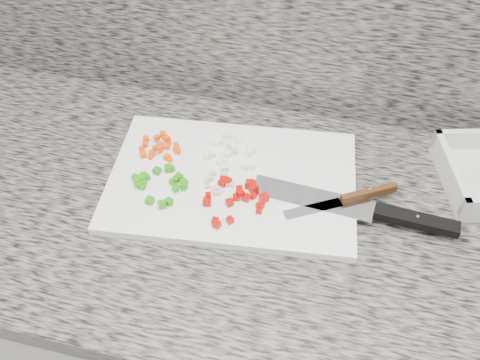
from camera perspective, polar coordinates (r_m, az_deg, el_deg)
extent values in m
cube|color=silver|center=(1.36, 3.94, -16.54)|extent=(3.92, 0.62, 0.86)
cube|color=#66625A|center=(0.98, 5.26, -4.58)|extent=(3.96, 0.64, 0.04)
cube|color=white|center=(1.00, -0.84, -0.07)|extent=(0.49, 0.35, 0.02)
cube|color=#FB4905|center=(1.06, -7.80, 3.53)|extent=(0.01, 0.01, 0.01)
cube|color=#FB4905|center=(1.06, -6.77, 3.40)|extent=(0.01, 0.01, 0.01)
cube|color=#FB4905|center=(1.05, -6.87, 3.24)|extent=(0.01, 0.01, 0.01)
cube|color=#FB4905|center=(1.04, -7.76, 2.40)|extent=(0.01, 0.01, 0.01)
cube|color=#FB4905|center=(1.05, -6.68, 3.08)|extent=(0.01, 0.01, 0.01)
cube|color=#FB4905|center=(1.05, -10.29, 2.69)|extent=(0.02, 0.02, 0.01)
cube|color=#FB4905|center=(1.05, -9.41, 2.87)|extent=(0.01, 0.01, 0.01)
cube|color=#FB4905|center=(1.06, -9.03, 3.39)|extent=(0.01, 0.01, 0.01)
cube|color=#FB4905|center=(1.07, -7.86, 4.44)|extent=(0.02, 0.02, 0.01)
cube|color=#FB4905|center=(1.05, -9.34, 2.77)|extent=(0.01, 0.01, 0.01)
cube|color=#FB4905|center=(1.06, -6.86, 3.75)|extent=(0.01, 0.01, 0.01)
cube|color=#FB4905|center=(1.05, -9.54, 2.42)|extent=(0.01, 0.01, 0.01)
cube|color=#FB4905|center=(1.08, -7.98, 4.49)|extent=(0.01, 0.01, 0.01)
cube|color=#FB4905|center=(1.05, -8.58, 3.41)|extent=(0.01, 0.01, 0.01)
cube|color=#FB4905|center=(1.07, -8.88, 4.45)|extent=(0.01, 0.01, 0.01)
cube|color=#FB4905|center=(1.06, -8.49, 3.79)|extent=(0.01, 0.01, 0.01)
cube|color=#FB4905|center=(1.07, -10.47, 3.31)|extent=(0.01, 0.01, 0.01)
cube|color=#FB4905|center=(1.09, -8.25, 4.87)|extent=(0.01, 0.01, 0.01)
cube|color=#FB4905|center=(1.08, -10.00, 4.32)|extent=(0.02, 0.02, 0.01)
cube|color=#FB4905|center=(1.07, -7.63, 3.95)|extent=(0.01, 0.01, 0.01)
cube|color=#FB4905|center=(1.05, -8.56, 3.34)|extent=(0.01, 0.01, 0.01)
cube|color=#FB4905|center=(1.07, -10.10, 3.77)|extent=(0.01, 0.01, 0.01)
cube|color=#FB4905|center=(1.04, -7.49, 2.17)|extent=(0.01, 0.01, 0.01)
cube|color=white|center=(1.05, 1.15, 3.30)|extent=(0.01, 0.01, 0.01)
cube|color=white|center=(1.07, -0.67, 4.73)|extent=(0.01, 0.01, 0.01)
cube|color=white|center=(1.04, -3.00, 2.74)|extent=(0.02, 0.02, 0.01)
cube|color=white|center=(1.01, 0.59, 1.56)|extent=(0.02, 0.02, 0.01)
cube|color=white|center=(1.04, -1.34, 2.80)|extent=(0.01, 0.01, 0.01)
cube|color=white|center=(1.04, 1.25, 3.14)|extent=(0.02, 0.02, 0.01)
cube|color=white|center=(1.06, -1.97, 4.17)|extent=(0.01, 0.01, 0.01)
cube|color=white|center=(1.02, -2.20, 1.93)|extent=(0.01, 0.01, 0.01)
cube|color=white|center=(1.06, -2.71, 4.08)|extent=(0.02, 0.02, 0.01)
cube|color=white|center=(1.02, -1.87, 2.05)|extent=(0.01, 0.01, 0.01)
cube|color=white|center=(1.08, -1.40, 4.88)|extent=(0.01, 0.01, 0.01)
cube|color=white|center=(1.03, -0.60, 3.42)|extent=(0.01, 0.01, 0.01)
cube|color=white|center=(1.08, -1.14, 4.85)|extent=(0.01, 0.01, 0.01)
cube|color=white|center=(1.06, -0.15, 4.17)|extent=(0.01, 0.01, 0.01)
cube|color=white|center=(1.01, -1.64, 1.34)|extent=(0.02, 0.02, 0.01)
cube|color=white|center=(1.03, -3.63, 2.52)|extent=(0.02, 0.02, 0.01)
cube|color=white|center=(1.06, -2.42, 3.96)|extent=(0.01, 0.01, 0.01)
cube|color=white|center=(1.01, 1.21, 1.47)|extent=(0.01, 0.01, 0.01)
cube|color=white|center=(1.04, -1.10, 3.92)|extent=(0.01, 0.01, 0.01)
cube|color=white|center=(1.04, 0.91, 2.83)|extent=(0.02, 0.02, 0.01)
cube|color=#248B0C|center=(1.00, -10.43, 0.07)|extent=(0.02, 0.02, 0.01)
cube|color=#248B0C|center=(0.98, -6.11, -0.86)|extent=(0.01, 0.01, 0.01)
cube|color=#248B0C|center=(0.98, -6.90, -0.99)|extent=(0.01, 0.01, 0.01)
cube|color=#248B0C|center=(0.96, -7.61, -2.27)|extent=(0.02, 0.02, 0.01)
cube|color=#248B0C|center=(0.96, -7.48, -2.38)|extent=(0.01, 0.01, 0.01)
cube|color=#248B0C|center=(0.96, -8.31, -2.61)|extent=(0.02, 0.02, 0.01)
cube|color=#248B0C|center=(1.01, -10.26, 0.42)|extent=(0.02, 0.02, 0.01)
cube|color=#248B0C|center=(0.99, -6.03, -0.18)|extent=(0.02, 0.02, 0.01)
cube|color=#248B0C|center=(0.99, -10.38, -0.74)|extent=(0.01, 0.01, 0.01)
cube|color=#248B0C|center=(1.01, -9.94, 0.30)|extent=(0.02, 0.02, 0.01)
cube|color=#248B0C|center=(1.00, -10.86, -0.12)|extent=(0.02, 0.02, 0.01)
cube|color=#248B0C|center=(1.00, -10.24, -0.30)|extent=(0.01, 0.01, 0.01)
cube|color=#248B0C|center=(1.01, -11.10, 0.26)|extent=(0.01, 0.01, 0.01)
cube|color=#248B0C|center=(0.99, -7.26, -0.20)|extent=(0.01, 0.01, 0.01)
cube|color=#248B0C|center=(0.97, -9.61, -2.16)|extent=(0.01, 0.01, 0.01)
cube|color=#248B0C|center=(1.00, -6.90, 0.07)|extent=(0.01, 0.01, 0.01)
cube|color=#248B0C|center=(1.00, -6.55, 0.34)|extent=(0.02, 0.02, 0.01)
cube|color=#248B0C|center=(0.98, -6.06, -0.57)|extent=(0.02, 0.02, 0.01)
cube|color=#248B0C|center=(1.02, -7.64, 1.24)|extent=(0.02, 0.02, 0.01)
cube|color=#248B0C|center=(1.00, -10.84, -0.52)|extent=(0.01, 0.01, 0.01)
cube|color=#248B0C|center=(0.98, -6.93, -0.78)|extent=(0.01, 0.01, 0.01)
cube|color=#248B0C|center=(1.01, -8.85, 0.98)|extent=(0.01, 0.01, 0.01)
cube|color=#248B0C|center=(1.02, -7.23, 1.21)|extent=(0.01, 0.01, 0.01)
cube|color=#B40A02|center=(0.95, -1.14, -2.42)|extent=(0.02, 0.02, 0.01)
cube|color=#B40A02|center=(0.96, 1.42, -1.71)|extent=(0.01, 0.01, 0.01)
cube|color=#B40A02|center=(0.92, -2.48, -4.76)|extent=(0.01, 0.01, 0.01)
cube|color=#B40A02|center=(0.98, -1.84, -0.26)|extent=(0.02, 0.02, 0.01)
cube|color=#B40A02|center=(0.95, 0.01, -1.33)|extent=(0.01, 0.01, 0.01)
cube|color=#B40A02|center=(0.96, -3.43, -1.62)|extent=(0.01, 0.01, 0.01)
cube|color=#B40A02|center=(0.97, 1.45, -0.92)|extent=(0.02, 0.02, 0.01)
cube|color=#B40A02|center=(0.92, -1.08, -4.29)|extent=(0.02, 0.02, 0.01)
cube|color=#B40A02|center=(0.98, -1.34, -0.14)|extent=(0.02, 0.02, 0.01)
cube|color=#B40A02|center=(0.96, 0.68, -1.95)|extent=(0.01, 0.01, 0.01)
cube|color=#B40A02|center=(0.92, -2.65, -4.39)|extent=(0.01, 0.01, 0.01)
cube|color=#B40A02|center=(0.96, 2.58, -1.92)|extent=(0.02, 0.02, 0.01)
cube|color=#B40A02|center=(0.94, 2.04, -3.29)|extent=(0.01, 0.01, 0.01)
cube|color=#B40A02|center=(0.96, -0.43, -1.85)|extent=(0.01, 0.01, 0.01)
cube|color=#B40A02|center=(0.96, 0.71, -1.90)|extent=(0.02, 0.02, 0.01)
cube|color=#B40A02|center=(0.95, -3.53, -2.32)|extent=(0.02, 0.02, 0.01)
cube|color=#B40A02|center=(0.97, -0.07, -0.99)|extent=(0.02, 0.02, 0.01)
cube|color=#B40A02|center=(0.98, 1.27, -0.30)|extent=(0.01, 0.01, 0.01)
cube|color=#B40A02|center=(0.98, 1.02, -0.47)|extent=(0.02, 0.02, 0.01)
cube|color=#B40A02|center=(0.95, 2.15, -2.72)|extent=(0.02, 0.02, 0.01)
cube|color=#B40A02|center=(0.98, -1.78, -0.06)|extent=(0.02, 0.02, 0.01)
cube|color=#B40A02|center=(0.95, 0.04, -1.36)|extent=(0.02, 0.02, 0.01)
cube|color=beige|center=(0.98, -2.65, -0.87)|extent=(0.01, 0.01, 0.01)
cube|color=beige|center=(0.97, -2.67, -0.99)|extent=(0.01, 0.01, 0.01)
cube|color=beige|center=(0.97, -2.18, -1.28)|extent=(0.01, 0.01, 0.01)
cube|color=beige|center=(0.99, -1.95, 0.04)|extent=(0.01, 0.01, 0.01)
cube|color=beige|center=(0.99, -1.57, 0.12)|extent=(0.01, 0.01, 0.01)
cube|color=beige|center=(0.98, -3.44, -0.61)|extent=(0.01, 0.01, 0.01)
cube|color=beige|center=(0.98, -1.36, -0.45)|extent=(0.01, 0.01, 0.01)
cube|color=beige|center=(0.97, -2.64, -1.38)|extent=(0.01, 0.01, 0.01)
cube|color=beige|center=(1.00, -1.74, 0.64)|extent=(0.01, 0.01, 0.01)
cube|color=beige|center=(0.99, -1.81, -0.14)|extent=(0.01, 0.01, 0.01)
cube|color=beige|center=(0.99, -3.53, -0.10)|extent=(0.01, 0.01, 0.01)
cube|color=beige|center=(0.97, -2.25, -1.45)|extent=(0.01, 0.01, 0.00)
cube|color=beige|center=(0.99, -3.20, 0.24)|extent=(0.01, 0.01, 0.01)
cube|color=beige|center=(0.97, -2.68, -1.31)|extent=(0.01, 0.01, 0.01)
cube|color=beige|center=(1.00, -2.92, 0.71)|extent=(0.01, 0.01, 0.01)
cube|color=beige|center=(0.98, -0.87, -0.51)|extent=(0.01, 0.01, 0.01)
cube|color=#BABDC1|center=(0.97, 7.71, -1.92)|extent=(0.22, 0.07, 0.00)
cube|color=black|center=(0.97, 18.30, -4.08)|extent=(0.15, 0.04, 0.02)
cylinder|color=#BABDC1|center=(0.96, 18.42, -3.74)|extent=(0.01, 0.01, 0.00)
cube|color=#BABDC1|center=(0.95, 7.78, -3.08)|extent=(0.10, 0.07, 0.00)
cube|color=#4B2A12|center=(0.99, 13.58, -1.38)|extent=(0.10, 0.07, 0.02)
cylinder|color=#BABDC1|center=(0.98, 13.67, -1.03)|extent=(0.01, 0.01, 0.00)
cube|color=silver|center=(1.06, 21.49, 0.83)|extent=(0.06, 0.18, 0.04)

